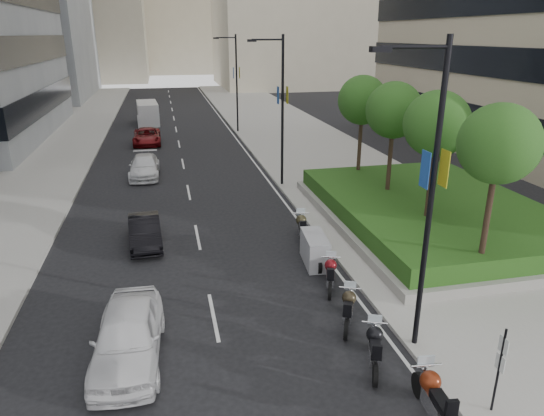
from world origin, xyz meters
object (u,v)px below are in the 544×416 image
object	(u,v)px
lamp_post_0	(427,189)
motorcycle_1	(434,398)
motorcycle_2	(374,348)
lamp_post_2	(235,79)
motorcycle_3	(348,309)
car_b	(145,231)
motorcycle_6	(302,228)
motorcycle_4	(330,274)
parking_sign	(499,366)
car_a	(128,335)
car_d	(147,136)
lamp_post_1	(280,104)
motorcycle_5	(315,250)
car_c	(144,166)
delivery_van	(148,114)

from	to	relation	value
lamp_post_0	motorcycle_1	distance (m)	5.32
motorcycle_2	lamp_post_2	bearing A→B (deg)	18.89
motorcycle_3	car_b	world-z (taller)	car_b
motorcycle_6	motorcycle_1	bearing A→B (deg)	-168.20
motorcycle_4	car_b	distance (m)	8.86
parking_sign	motorcycle_6	world-z (taller)	parking_sign
motorcycle_3	motorcycle_1	bearing A→B (deg)	-148.76
lamp_post_0	motorcycle_6	xyz separation A→B (m)	(-0.98, 8.58, -4.45)
lamp_post_2	motorcycle_2	size ratio (longest dim) A/B	4.21
motorcycle_1	motorcycle_3	distance (m)	4.44
lamp_post_2	motorcycle_6	distance (m)	26.81
parking_sign	motorcycle_3	bearing A→B (deg)	114.04
lamp_post_2	motorcycle_1	bearing A→B (deg)	-91.35
lamp_post_2	parking_sign	world-z (taller)	lamp_post_2
car_a	car_d	size ratio (longest dim) A/B	0.95
motorcycle_6	lamp_post_1	bearing A→B (deg)	4.74
motorcycle_3	car_d	world-z (taller)	car_d
lamp_post_0	lamp_post_2	bearing A→B (deg)	90.00
motorcycle_3	motorcycle_6	world-z (taller)	motorcycle_6
motorcycle_2	motorcycle_5	size ratio (longest dim) A/B	0.97
car_c	motorcycle_5	bearing A→B (deg)	-63.54
lamp_post_0	car_a	size ratio (longest dim) A/B	1.92
lamp_post_2	motorcycle_3	size ratio (longest dim) A/B	4.42
car_a	motorcycle_4	bearing A→B (deg)	24.20
car_a	car_b	distance (m)	8.37
car_b	motorcycle_2	bearing A→B (deg)	-60.65
motorcycle_4	motorcycle_5	distance (m)	2.08
car_a	delivery_van	xyz separation A→B (m)	(-0.11, 40.59, 0.25)
motorcycle_5	car_c	bearing A→B (deg)	30.66
motorcycle_3	parking_sign	bearing A→B (deg)	-131.14
motorcycle_4	car_b	bearing A→B (deg)	70.08
motorcycle_1	motorcycle_5	bearing A→B (deg)	7.64
lamp_post_0	car_d	world-z (taller)	lamp_post_0
parking_sign	motorcycle_6	size ratio (longest dim) A/B	1.09
car_b	car_c	xyz separation A→B (m)	(-0.28, 11.53, 0.04)
motorcycle_1	car_d	distance (m)	35.06
motorcycle_3	car_c	distance (m)	20.75
car_a	motorcycle_6	bearing A→B (deg)	48.27
motorcycle_3	lamp_post_1	bearing A→B (deg)	19.65
lamp_post_2	parking_sign	xyz separation A→B (m)	(0.66, -38.00, -3.61)
motorcycle_1	car_c	size ratio (longest dim) A/B	0.52
car_c	delivery_van	bearing A→B (deg)	91.39
lamp_post_2	delivery_van	world-z (taller)	lamp_post_2
motorcycle_4	motorcycle_6	world-z (taller)	motorcycle_6
motorcycle_5	car_b	xyz separation A→B (m)	(-6.87, 3.56, 0.01)
motorcycle_2	car_b	xyz separation A→B (m)	(-6.57, 10.20, 0.04)
lamp_post_2	car_b	xyz separation A→B (m)	(-7.99, -25.36, -4.42)
motorcycle_2	car_c	world-z (taller)	car_c
car_c	motorcycle_2	bearing A→B (deg)	-71.38
lamp_post_0	motorcycle_1	world-z (taller)	lamp_post_0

